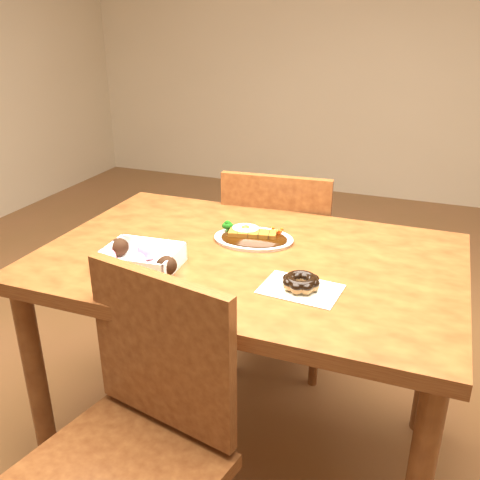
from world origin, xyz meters
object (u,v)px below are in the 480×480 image
(pon_de_ring, at_px, (301,283))
(donut_box, at_px, (140,257))
(chair_far, at_px, (281,262))
(table, at_px, (248,285))
(katsu_curry_plate, at_px, (252,237))
(chair_near, at_px, (131,448))

(pon_de_ring, bearing_deg, donut_box, -175.95)
(donut_box, bearing_deg, chair_far, 74.92)
(table, bearing_deg, katsu_curry_plate, 104.22)
(chair_near, xyz_separation_m, donut_box, (-0.17, 0.36, 0.30))
(chair_far, distance_m, pon_de_ring, 0.79)
(table, distance_m, chair_far, 0.57)
(katsu_curry_plate, xyz_separation_m, donut_box, (-0.23, -0.29, 0.02))
(table, height_order, katsu_curry_plate, katsu_curry_plate)
(chair_near, distance_m, katsu_curry_plate, 0.70)
(chair_near, relative_size, katsu_curry_plate, 3.34)
(chair_far, bearing_deg, chair_near, 83.70)
(chair_near, xyz_separation_m, katsu_curry_plate, (0.06, 0.64, 0.28))
(donut_box, height_order, pon_de_ring, donut_box)
(chair_far, xyz_separation_m, katsu_curry_plate, (0.03, -0.43, 0.28))
(table, relative_size, chair_far, 1.38)
(donut_box, distance_m, pon_de_ring, 0.45)
(chair_far, bearing_deg, donut_box, 70.08)
(chair_far, distance_m, donut_box, 0.80)
(chair_far, distance_m, chair_near, 1.07)
(chair_near, bearing_deg, table, 92.47)
(table, relative_size, katsu_curry_plate, 4.60)
(table, height_order, donut_box, donut_box)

